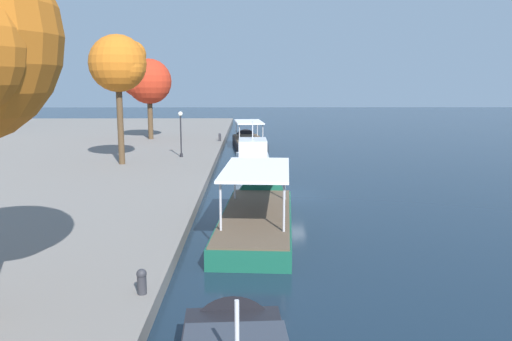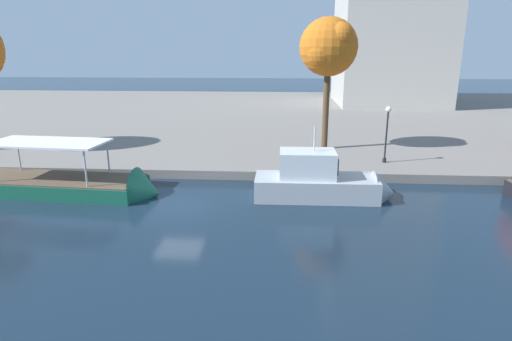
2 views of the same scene
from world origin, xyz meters
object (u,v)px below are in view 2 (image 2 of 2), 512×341
at_px(lamp_post, 387,128).
at_px(tree_2, 329,47).
at_px(tour_boat_1, 72,187).
at_px(motor_yacht_2, 324,185).

bearing_deg(lamp_post, tree_2, 133.89).
bearing_deg(tour_boat_1, tree_2, 37.47).
xyz_separation_m(tour_boat_1, lamp_post, (19.72, 6.37, 2.66)).
bearing_deg(tree_2, lamp_post, -46.11).
distance_m(tour_boat_1, lamp_post, 20.90).
bearing_deg(tour_boat_1, motor_yacht_2, 4.84).
xyz_separation_m(tour_boat_1, motor_yacht_2, (14.98, 0.17, 0.38)).
relative_size(tour_boat_1, motor_yacht_2, 1.53).
bearing_deg(motor_yacht_2, tour_boat_1, -179.81).
distance_m(motor_yacht_2, lamp_post, 8.13).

